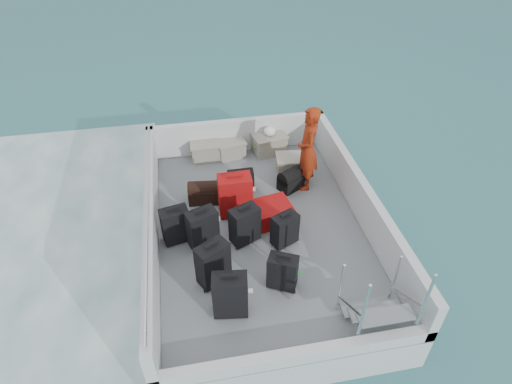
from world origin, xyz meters
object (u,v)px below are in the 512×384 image
crate_1 (231,149)px  crate_3 (292,166)px  suitcase_0 (213,264)px  suitcase_1 (203,229)px  suitcase_6 (283,272)px  crate_2 (269,144)px  suitcase_4 (245,225)px  suitcase_5 (235,196)px  passenger (308,149)px  crate_0 (206,152)px  suitcase_7 (285,230)px  suitcase_8 (266,214)px  suitcase_3 (230,296)px  suitcase_2 (176,226)px

crate_1 → crate_3: size_ratio=0.89×
suitcase_0 → suitcase_1: 0.76m
suitcase_1 → suitcase_6: (1.03, -1.03, -0.06)m
suitcase_0 → crate_2: (1.50, 3.19, -0.16)m
suitcase_4 → suitcase_1: bearing=153.7°
suitcase_4 → suitcase_0: bearing=-152.5°
suitcase_5 → crate_2: suitcase_5 is taller
suitcase_5 → passenger: (1.39, 0.54, 0.42)m
suitcase_0 → crate_1: size_ratio=1.34×
crate_0 → crate_2: 1.31m
suitcase_1 → suitcase_4: (0.66, -0.02, -0.01)m
crate_3 → suitcase_0: bearing=-126.9°
suitcase_6 → suitcase_7: bearing=101.0°
suitcase_0 → crate_3: size_ratio=1.19×
suitcase_7 → suitcase_8: suitcase_7 is taller
suitcase_4 → suitcase_3: bearing=-131.6°
suitcase_8 → crate_1: suitcase_8 is taller
crate_0 → suitcase_8: bearing=-68.4°
crate_1 → crate_0: bearing=180.0°
suitcase_3 → crate_2: (1.33, 3.78, -0.16)m
suitcase_4 → suitcase_5: bearing=69.5°
suitcase_0 → crate_3: bearing=23.1°
crate_3 → suitcase_2: bearing=-147.8°
suitcase_0 → crate_0: size_ratio=1.25×
suitcase_2 → crate_2: bearing=36.0°
suitcase_6 → suitcase_8: suitcase_6 is taller
suitcase_2 → crate_3: suitcase_2 is taller
suitcase_4 → suitcase_6: (0.37, -1.01, -0.04)m
suitcase_2 → suitcase_7: bearing=-25.5°
suitcase_1 → suitcase_6: suitcase_1 is taller
suitcase_6 → passenger: (0.97, 2.24, 0.51)m
suitcase_4 → suitcase_5: suitcase_5 is taller
suitcase_4 → crate_2: 2.63m
suitcase_2 → suitcase_3: (0.65, -1.53, 0.04)m
suitcase_0 → crate_1: (0.70, 3.19, -0.19)m
suitcase_2 → crate_3: size_ratio=1.05×
suitcase_7 → suitcase_3: bearing=-156.3°
suitcase_1 → suitcase_6: bearing=-65.2°
suitcase_0 → suitcase_1: size_ratio=1.03×
suitcase_6 → passenger: bearing=93.2°
crate_1 → suitcase_7: bearing=-79.7°
suitcase_8 → crate_1: bearing=-1.7°
suitcase_2 → suitcase_7: size_ratio=1.09×
suitcase_3 → suitcase_5: bearing=87.6°
suitcase_1 → suitcase_8: 1.16m
suitcase_3 → suitcase_4: bearing=80.5°
suitcase_6 → crate_3: 2.78m
suitcase_4 → crate_3: size_ratio=1.11×
crate_1 → suitcase_6: bearing=-85.9°
suitcase_1 → suitcase_2: bearing=135.0°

